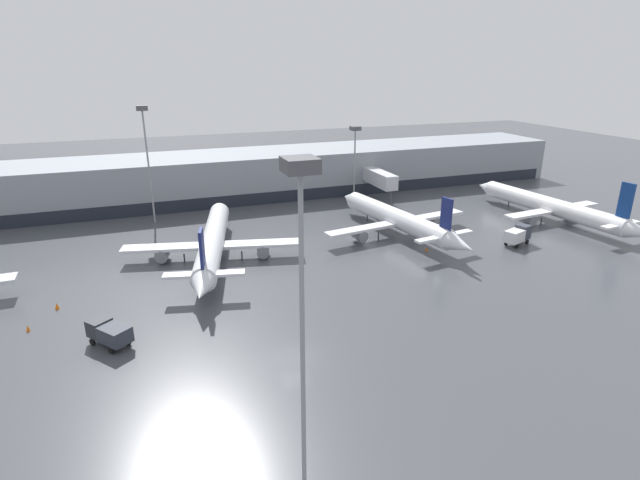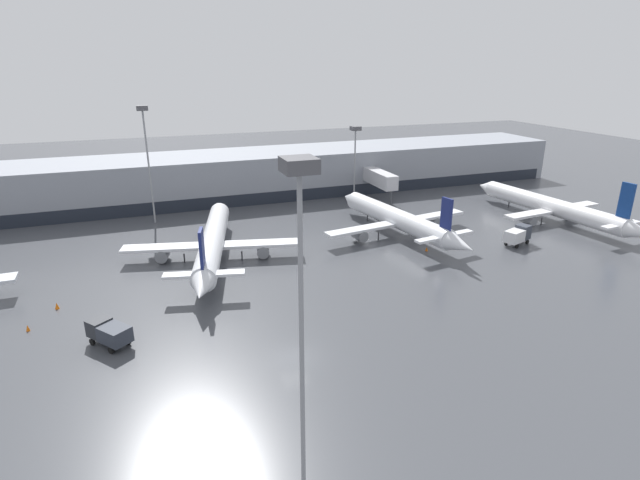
% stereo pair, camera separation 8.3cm
% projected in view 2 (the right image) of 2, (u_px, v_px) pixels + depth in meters
% --- Properties ---
extents(ground_plane, '(320.00, 320.00, 0.00)m').
position_uv_depth(ground_plane, '(294.00, 357.00, 47.81)').
color(ground_plane, '#424449').
extents(terminal_building, '(160.00, 26.67, 9.00)m').
position_uv_depth(terminal_building, '(203.00, 178.00, 101.04)').
color(terminal_building, gray).
rests_on(terminal_building, ground_plane).
extents(parked_jet_0, '(25.05, 36.24, 8.59)m').
position_uv_depth(parked_jet_0, '(213.00, 242.00, 70.59)').
color(parked_jet_0, silver).
rests_on(parked_jet_0, ground_plane).
extents(parked_jet_2, '(26.43, 32.98, 8.72)m').
position_uv_depth(parked_jet_2, '(398.00, 219.00, 80.60)').
color(parked_jet_2, silver).
rests_on(parked_jet_2, ground_plane).
extents(parked_jet_3, '(21.04, 36.62, 9.54)m').
position_uv_depth(parked_jet_3, '(553.00, 207.00, 87.69)').
color(parked_jet_3, white).
rests_on(parked_jet_3, ground_plane).
extents(service_truck_0, '(4.56, 5.04, 2.44)m').
position_uv_depth(service_truck_0, '(109.00, 332.00, 49.39)').
color(service_truck_0, '#2D333D').
rests_on(service_truck_0, ground_plane).
extents(service_truck_1, '(5.15, 3.39, 2.88)m').
position_uv_depth(service_truck_1, '(518.00, 235.00, 76.66)').
color(service_truck_1, silver).
rests_on(service_truck_1, ground_plane).
extents(traffic_cone_2, '(0.39, 0.39, 0.70)m').
position_uv_depth(traffic_cone_2, '(28.00, 328.00, 52.33)').
color(traffic_cone_2, orange).
rests_on(traffic_cone_2, ground_plane).
extents(traffic_cone_3, '(0.49, 0.49, 0.77)m').
position_uv_depth(traffic_cone_3, '(57.00, 306.00, 57.02)').
color(traffic_cone_3, orange).
rests_on(traffic_cone_3, ground_plane).
extents(traffic_cone_4, '(0.41, 0.41, 0.64)m').
position_uv_depth(traffic_cone_4, '(427.00, 249.00, 74.56)').
color(traffic_cone_4, orange).
rests_on(traffic_cone_4, ground_plane).
extents(apron_light_mast_1, '(1.80, 1.80, 14.91)m').
position_uv_depth(apron_light_mast_1, '(355.00, 141.00, 97.62)').
color(apron_light_mast_1, gray).
rests_on(apron_light_mast_1, ground_plane).
extents(apron_light_mast_2, '(1.80, 1.80, 19.98)m').
position_uv_depth(apron_light_mast_2, '(145.00, 133.00, 82.70)').
color(apron_light_mast_2, gray).
rests_on(apron_light_mast_2, ground_plane).
extents(apron_light_mast_5, '(1.80, 1.80, 22.00)m').
position_uv_depth(apron_light_mast_5, '(300.00, 248.00, 27.67)').
color(apron_light_mast_5, gray).
rests_on(apron_light_mast_5, ground_plane).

